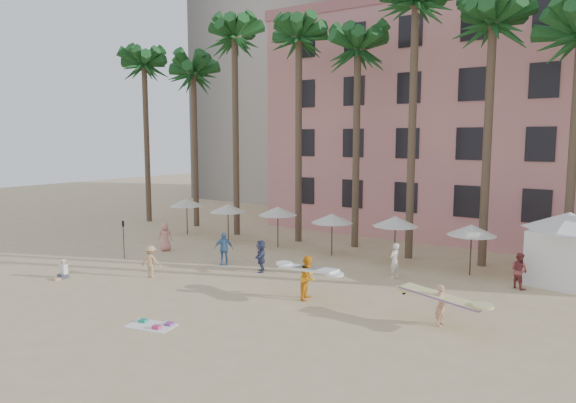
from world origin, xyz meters
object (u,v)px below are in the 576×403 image
(carrier_yellow, at_px, (441,302))
(pink_hotel, at_px, (526,123))
(carrier_white, at_px, (308,276))
(cabana, at_px, (568,242))

(carrier_yellow, bearing_deg, pink_hotel, 92.72)
(carrier_yellow, xyz_separation_m, carrier_white, (-5.77, -0.09, 0.10))
(pink_hotel, height_order, carrier_white, pink_hotel)
(pink_hotel, distance_m, carrier_yellow, 22.40)
(cabana, distance_m, carrier_white, 12.61)
(cabana, relative_size, carrier_white, 1.82)
(cabana, bearing_deg, carrier_white, -135.74)
(cabana, bearing_deg, pink_hotel, 108.68)
(carrier_yellow, relative_size, carrier_white, 1.10)
(pink_hotel, xyz_separation_m, cabana, (4.24, -12.54, -5.93))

